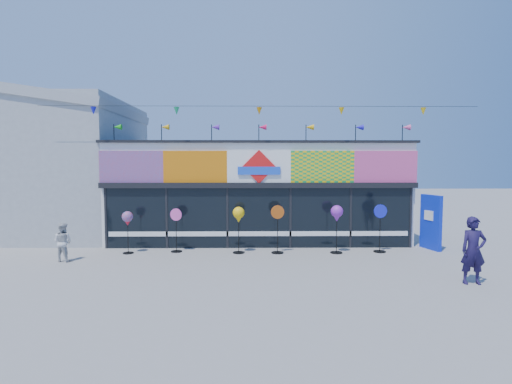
{
  "coord_description": "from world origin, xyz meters",
  "views": [
    {
      "loc": [
        -0.31,
        -11.65,
        3.2
      ],
      "look_at": [
        -0.13,
        2.0,
        2.24
      ],
      "focal_mm": 28.0,
      "sensor_mm": 36.0,
      "label": 1
    }
  ],
  "objects_px": {
    "spinner_0": "(128,220)",
    "spinner_4": "(337,215)",
    "spinner_1": "(176,229)",
    "spinner_5": "(380,227)",
    "child": "(63,242)",
    "spinner_2": "(239,216)",
    "blue_sign": "(431,222)",
    "adult_man": "(473,250)",
    "spinner_3": "(278,228)"
  },
  "relations": [
    {
      "from": "spinner_0",
      "to": "spinner_4",
      "type": "bearing_deg",
      "value": -0.37
    },
    {
      "from": "spinner_1",
      "to": "spinner_5",
      "type": "bearing_deg",
      "value": -1.01
    },
    {
      "from": "child",
      "to": "spinner_2",
      "type": "bearing_deg",
      "value": -158.34
    },
    {
      "from": "blue_sign",
      "to": "spinner_0",
      "type": "xyz_separation_m",
      "value": [
        -11.15,
        -0.56,
        0.19
      ]
    },
    {
      "from": "spinner_4",
      "to": "child",
      "type": "xyz_separation_m",
      "value": [
        -9.27,
        -1.08,
        -0.74
      ]
    },
    {
      "from": "blue_sign",
      "to": "spinner_4",
      "type": "xyz_separation_m",
      "value": [
        -3.67,
        -0.61,
        0.35
      ]
    },
    {
      "from": "spinner_4",
      "to": "adult_man",
      "type": "xyz_separation_m",
      "value": [
        2.85,
        -3.73,
        -0.48
      ]
    },
    {
      "from": "spinner_0",
      "to": "spinner_1",
      "type": "distance_m",
      "value": 1.74
    },
    {
      "from": "blue_sign",
      "to": "spinner_1",
      "type": "distance_m",
      "value": 9.47
    },
    {
      "from": "spinner_5",
      "to": "child",
      "type": "bearing_deg",
      "value": -173.56
    },
    {
      "from": "blue_sign",
      "to": "spinner_3",
      "type": "distance_m",
      "value": 5.82
    },
    {
      "from": "spinner_0",
      "to": "child",
      "type": "distance_m",
      "value": 2.19
    },
    {
      "from": "spinner_3",
      "to": "child",
      "type": "xyz_separation_m",
      "value": [
        -7.15,
        -1.11,
        -0.27
      ]
    },
    {
      "from": "spinner_4",
      "to": "adult_man",
      "type": "bearing_deg",
      "value": -52.68
    },
    {
      "from": "spinner_2",
      "to": "child",
      "type": "relative_size",
      "value": 1.31
    },
    {
      "from": "blue_sign",
      "to": "child",
      "type": "xyz_separation_m",
      "value": [
        -12.94,
        -1.69,
        -0.39
      ]
    },
    {
      "from": "spinner_3",
      "to": "adult_man",
      "type": "distance_m",
      "value": 6.23
    },
    {
      "from": "spinner_2",
      "to": "blue_sign",
      "type": "bearing_deg",
      "value": 4.37
    },
    {
      "from": "blue_sign",
      "to": "spinner_3",
      "type": "height_order",
      "value": "blue_sign"
    },
    {
      "from": "spinner_3",
      "to": "spinner_2",
      "type": "bearing_deg",
      "value": 178.64
    },
    {
      "from": "spinner_0",
      "to": "spinner_4",
      "type": "height_order",
      "value": "spinner_4"
    },
    {
      "from": "spinner_1",
      "to": "child",
      "type": "relative_size",
      "value": 1.24
    },
    {
      "from": "spinner_5",
      "to": "spinner_3",
      "type": "bearing_deg",
      "value": -178.12
    },
    {
      "from": "child",
      "to": "spinner_3",
      "type": "bearing_deg",
      "value": -160.75
    },
    {
      "from": "spinner_2",
      "to": "spinner_3",
      "type": "relative_size",
      "value": 0.97
    },
    {
      "from": "spinner_1",
      "to": "spinner_3",
      "type": "bearing_deg",
      "value": -3.94
    },
    {
      "from": "spinner_2",
      "to": "adult_man",
      "type": "xyz_separation_m",
      "value": [
        6.36,
        -3.79,
        -0.44
      ]
    },
    {
      "from": "spinner_5",
      "to": "adult_man",
      "type": "height_order",
      "value": "adult_man"
    },
    {
      "from": "spinner_3",
      "to": "adult_man",
      "type": "bearing_deg",
      "value": -37.11
    },
    {
      "from": "spinner_3",
      "to": "child",
      "type": "relative_size",
      "value": 1.35
    },
    {
      "from": "spinner_0",
      "to": "spinner_3",
      "type": "height_order",
      "value": "spinner_3"
    },
    {
      "from": "spinner_4",
      "to": "spinner_5",
      "type": "distance_m",
      "value": 1.68
    },
    {
      "from": "child",
      "to": "spinner_4",
      "type": "bearing_deg",
      "value": -162.9
    },
    {
      "from": "adult_man",
      "to": "blue_sign",
      "type": "bearing_deg",
      "value": 82.1
    },
    {
      "from": "spinner_2",
      "to": "spinner_5",
      "type": "bearing_deg",
      "value": 1.0
    },
    {
      "from": "spinner_5",
      "to": "adult_man",
      "type": "bearing_deg",
      "value": -72.38
    },
    {
      "from": "spinner_2",
      "to": "child",
      "type": "height_order",
      "value": "spinner_2"
    },
    {
      "from": "spinner_5",
      "to": "child",
      "type": "height_order",
      "value": "spinner_5"
    },
    {
      "from": "blue_sign",
      "to": "child",
      "type": "distance_m",
      "value": 13.06
    },
    {
      "from": "spinner_1",
      "to": "spinner_2",
      "type": "distance_m",
      "value": 2.34
    },
    {
      "from": "child",
      "to": "spinner_0",
      "type": "bearing_deg",
      "value": -137.27
    },
    {
      "from": "spinner_2",
      "to": "adult_man",
      "type": "relative_size",
      "value": 0.93
    },
    {
      "from": "blue_sign",
      "to": "spinner_3",
      "type": "xyz_separation_m",
      "value": [
        -5.79,
        -0.58,
        -0.12
      ]
    },
    {
      "from": "blue_sign",
      "to": "spinner_4",
      "type": "distance_m",
      "value": 3.74
    },
    {
      "from": "spinner_0",
      "to": "blue_sign",
      "type": "bearing_deg",
      "value": 2.87
    },
    {
      "from": "spinner_5",
      "to": "child",
      "type": "distance_m",
      "value": 10.96
    },
    {
      "from": "adult_man",
      "to": "child",
      "type": "xyz_separation_m",
      "value": [
        -12.12,
        2.65,
        -0.26
      ]
    },
    {
      "from": "blue_sign",
      "to": "spinner_2",
      "type": "bearing_deg",
      "value": 169.22
    },
    {
      "from": "spinner_4",
      "to": "spinner_5",
      "type": "height_order",
      "value": "spinner_5"
    },
    {
      "from": "spinner_3",
      "to": "spinner_4",
      "type": "height_order",
      "value": "spinner_4"
    }
  ]
}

